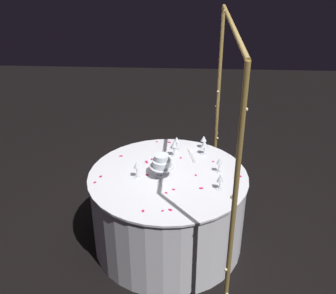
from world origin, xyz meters
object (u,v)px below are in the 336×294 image
Objects in this scene: wine_glass_2 at (204,144)px; wine_glass_4 at (177,140)px; cake_knife at (191,155)px; tiered_cake at (162,163)px; wine_glass_5 at (219,162)px; wine_glass_6 at (220,179)px; main_table at (168,210)px; wine_glass_1 at (137,166)px; wine_glass_3 at (204,139)px; wine_glass_0 at (174,144)px; decorative_arch at (226,115)px.

wine_glass_4 is (-0.08, -0.28, -0.00)m from wine_glass_2.
wine_glass_4 is 0.21m from cake_knife.
tiered_cake reaches higher than wine_glass_2.
tiered_cake is at bearing -78.92° from wine_glass_5.
tiered_cake is at bearing -109.37° from wine_glass_6.
main_table is 6.66× the size of tiered_cake.
wine_glass_1 is at bearing -81.11° from tiered_cake.
wine_glass_6 reaches higher than main_table.
wine_glass_2 is at bearing 1.79° from wine_glass_3.
tiered_cake reaches higher than wine_glass_1.
tiered_cake is at bearing -34.63° from wine_glass_3.
wine_glass_5 is at bearing 39.38° from cake_knife.
wine_glass_2 is at bearing 100.69° from cake_knife.
wine_glass_0 is at bearing -79.65° from wine_glass_2.
tiered_cake is at bearing -14.08° from wine_glass_0.
wine_glass_1 is at bearing -45.57° from wine_glass_3.
main_table is at bearing -80.26° from wine_glass_5.
decorative_arch is 0.72m from tiered_cake.
wine_glass_5 is (0.34, 0.13, -0.01)m from wine_glass_2.
cake_knife is at bearing 147.28° from tiered_cake.
wine_glass_1 reaches higher than main_table.
decorative_arch is 0.55m from wine_glass_6.
wine_glass_4 is 0.81m from wine_glass_6.
wine_glass_2 is at bearing 140.90° from main_table.
cake_knife is at bearing -144.76° from decorative_arch.
wine_glass_1 is 0.68m from cake_knife.
decorative_arch is 1.46× the size of main_table.
main_table is 0.71m from wine_glass_6.
wine_glass_0 reaches higher than main_table.
wine_glass_5 is at bearing -165.34° from decorative_arch.
wine_glass_4 is (-0.14, 0.02, -0.02)m from wine_glass_0.
wine_glass_5 is at bearing 15.97° from wine_glass_3.
main_table is 0.59m from wine_glass_1.
wine_glass_0 is at bearing 165.92° from tiered_cake.
wine_glass_6 is at bearing 36.44° from wine_glass_0.
wine_glass_4 is (-0.56, 0.34, -0.01)m from wine_glass_1.
wine_glass_3 reaches higher than cake_knife.
wine_glass_4 reaches higher than main_table.
wine_glass_6 is at bearing 9.38° from wine_glass_3.
wine_glass_1 is 1.08× the size of wine_glass_6.
wine_glass_5 reaches higher than main_table.
tiered_cake is at bearing -87.67° from decorative_arch.
decorative_arch reaches higher than wine_glass_0.
tiered_cake is at bearing -12.67° from wine_glass_4.
wine_glass_1 reaches higher than cake_knife.
tiered_cake is 1.46× the size of wine_glass_2.
wine_glass_2 reaches higher than main_table.
wine_glass_1 is 0.56× the size of cake_knife.
wine_glass_6 is (0.20, 0.46, 0.50)m from main_table.
decorative_arch reaches higher than cake_knife.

